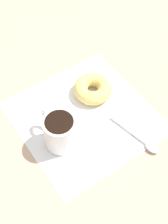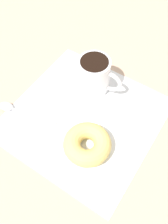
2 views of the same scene
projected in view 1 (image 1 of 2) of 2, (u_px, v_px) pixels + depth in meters
The scene contains 5 objects.
ground_plane at pixel (79, 127), 79.99cm from camera, with size 120.00×120.00×2.00cm, color tan.
napkin at pixel (84, 117), 80.45cm from camera, with size 32.74×32.74×0.30cm, color white.
coffee_cup at pixel (60, 131), 72.36cm from camera, with size 11.16×7.74×8.97cm.
donut at pixel (93, 89), 83.18cm from camera, with size 10.28×10.28×3.73cm, color #E5C66B.
spoon at pixel (144, 142), 75.50cm from camera, with size 14.62×5.35×0.90cm.
Camera 1 is at (-37.18, 21.05, 66.75)cm, focal length 50.00 mm.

